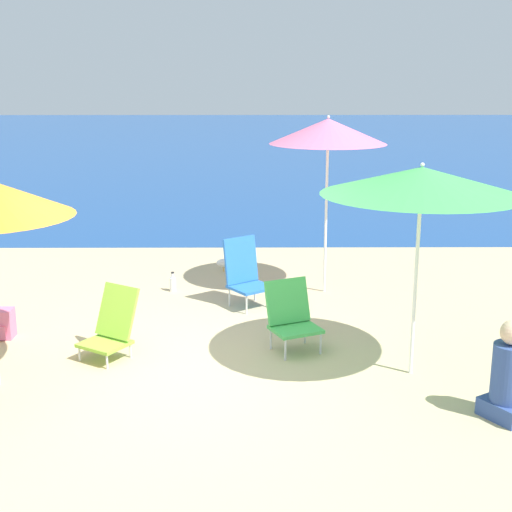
{
  "coord_description": "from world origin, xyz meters",
  "views": [
    {
      "loc": [
        0.79,
        -6.77,
        2.92
      ],
      "look_at": [
        0.84,
        0.7,
        1.0
      ],
      "focal_mm": 50.0,
      "sensor_mm": 36.0,
      "label": 1
    }
  ],
  "objects_px": {
    "beach_umbrella_green": "(421,181)",
    "beach_chair_blue": "(245,272)",
    "beach_chair_green": "(291,315)",
    "person_seated_near": "(509,377)",
    "seagull": "(226,263)",
    "beach_umbrella_pink": "(328,132)",
    "water_bottle": "(173,284)",
    "beach_chair_lime": "(112,326)"
  },
  "relations": [
    {
      "from": "beach_umbrella_pink",
      "to": "water_bottle",
      "type": "distance_m",
      "value": 2.94
    },
    {
      "from": "beach_chair_blue",
      "to": "person_seated_near",
      "type": "bearing_deg",
      "value": -89.27
    },
    {
      "from": "beach_umbrella_green",
      "to": "person_seated_near",
      "type": "xyz_separation_m",
      "value": [
        0.62,
        -0.96,
        -1.56
      ]
    },
    {
      "from": "person_seated_near",
      "to": "beach_chair_blue",
      "type": "bearing_deg",
      "value": 93.92
    },
    {
      "from": "beach_chair_lime",
      "to": "beach_chair_blue",
      "type": "bearing_deg",
      "value": 83.34
    },
    {
      "from": "person_seated_near",
      "to": "water_bottle",
      "type": "bearing_deg",
      "value": 99.19
    },
    {
      "from": "beach_chair_blue",
      "to": "water_bottle",
      "type": "distance_m",
      "value": 1.21
    },
    {
      "from": "person_seated_near",
      "to": "seagull",
      "type": "bearing_deg",
      "value": 86.59
    },
    {
      "from": "water_bottle",
      "to": "beach_chair_lime",
      "type": "bearing_deg",
      "value": -99.56
    },
    {
      "from": "beach_umbrella_pink",
      "to": "beach_umbrella_green",
      "type": "bearing_deg",
      "value": -77.87
    },
    {
      "from": "beach_umbrella_pink",
      "to": "beach_umbrella_green",
      "type": "relative_size",
      "value": 1.13
    },
    {
      "from": "beach_umbrella_pink",
      "to": "person_seated_near",
      "type": "xyz_separation_m",
      "value": [
        1.22,
        -3.72,
        -1.8
      ]
    },
    {
      "from": "beach_chair_blue",
      "to": "water_bottle",
      "type": "height_order",
      "value": "beach_chair_blue"
    },
    {
      "from": "seagull",
      "to": "beach_chair_blue",
      "type": "bearing_deg",
      "value": -78.94
    },
    {
      "from": "beach_chair_lime",
      "to": "seagull",
      "type": "bearing_deg",
      "value": 104.34
    },
    {
      "from": "beach_chair_blue",
      "to": "beach_chair_green",
      "type": "height_order",
      "value": "beach_chair_blue"
    },
    {
      "from": "beach_umbrella_pink",
      "to": "beach_chair_green",
      "type": "distance_m",
      "value": 2.82
    },
    {
      "from": "beach_chair_green",
      "to": "seagull",
      "type": "distance_m",
      "value": 3.23
    },
    {
      "from": "beach_chair_green",
      "to": "water_bottle",
      "type": "relative_size",
      "value": 2.75
    },
    {
      "from": "beach_chair_lime",
      "to": "person_seated_near",
      "type": "relative_size",
      "value": 0.83
    },
    {
      "from": "beach_chair_lime",
      "to": "person_seated_near",
      "type": "height_order",
      "value": "person_seated_near"
    },
    {
      "from": "water_bottle",
      "to": "seagull",
      "type": "distance_m",
      "value": 1.22
    },
    {
      "from": "beach_chair_blue",
      "to": "person_seated_near",
      "type": "distance_m",
      "value": 3.9
    },
    {
      "from": "beach_chair_lime",
      "to": "person_seated_near",
      "type": "distance_m",
      "value": 3.96
    },
    {
      "from": "water_bottle",
      "to": "seagull",
      "type": "relative_size",
      "value": 1.02
    },
    {
      "from": "beach_umbrella_pink",
      "to": "water_bottle",
      "type": "relative_size",
      "value": 8.73
    },
    {
      "from": "beach_chair_blue",
      "to": "beach_chair_lime",
      "type": "xyz_separation_m",
      "value": [
        -1.39,
        -1.72,
        -0.1
      ]
    },
    {
      "from": "beach_chair_blue",
      "to": "seagull",
      "type": "bearing_deg",
      "value": 65.62
    },
    {
      "from": "beach_chair_blue",
      "to": "water_bottle",
      "type": "bearing_deg",
      "value": 113.8
    },
    {
      "from": "beach_chair_blue",
      "to": "beach_umbrella_green",
      "type": "bearing_deg",
      "value": -87.95
    },
    {
      "from": "person_seated_near",
      "to": "water_bottle",
      "type": "distance_m",
      "value": 5.0
    },
    {
      "from": "beach_chair_lime",
      "to": "beach_chair_green",
      "type": "xyz_separation_m",
      "value": [
        1.91,
        0.2,
        0.05
      ]
    },
    {
      "from": "beach_chair_blue",
      "to": "person_seated_near",
      "type": "height_order",
      "value": "person_seated_near"
    },
    {
      "from": "seagull",
      "to": "beach_chair_green",
      "type": "bearing_deg",
      "value": -75.18
    },
    {
      "from": "beach_chair_blue",
      "to": "seagull",
      "type": "height_order",
      "value": "beach_chair_blue"
    },
    {
      "from": "beach_chair_blue",
      "to": "beach_chair_green",
      "type": "bearing_deg",
      "value": -106.8
    },
    {
      "from": "beach_umbrella_green",
      "to": "beach_chair_blue",
      "type": "bearing_deg",
      "value": 127.49
    },
    {
      "from": "beach_chair_green",
      "to": "person_seated_near",
      "type": "height_order",
      "value": "person_seated_near"
    },
    {
      "from": "beach_umbrella_pink",
      "to": "water_bottle",
      "type": "xyz_separation_m",
      "value": [
        -2.09,
        0.02,
        -2.07
      ]
    },
    {
      "from": "beach_umbrella_pink",
      "to": "seagull",
      "type": "relative_size",
      "value": 8.89
    },
    {
      "from": "beach_umbrella_green",
      "to": "beach_chair_lime",
      "type": "xyz_separation_m",
      "value": [
        -3.07,
        0.47,
        -1.6
      ]
    },
    {
      "from": "beach_umbrella_green",
      "to": "beach_chair_lime",
      "type": "distance_m",
      "value": 3.5
    }
  ]
}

